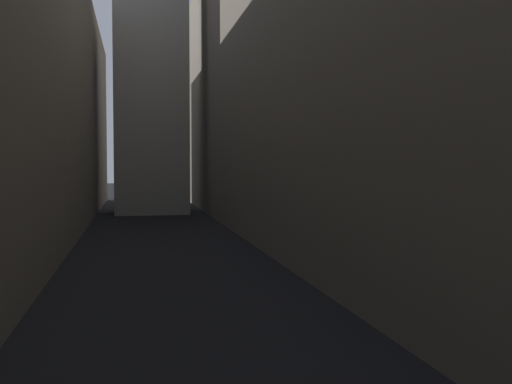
% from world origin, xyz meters
% --- Properties ---
extents(ground_plane, '(264.00, 264.00, 0.00)m').
position_xyz_m(ground_plane, '(0.00, 48.00, 0.00)').
color(ground_plane, black).
extents(building_block_right, '(12.12, 108.00, 25.44)m').
position_xyz_m(building_block_right, '(11.56, 50.00, 12.72)').
color(building_block_right, '#756B5B').
rests_on(building_block_right, ground).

